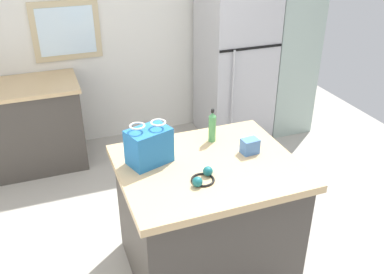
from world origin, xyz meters
TOP-DOWN VIEW (x-y plane):
  - ground at (0.00, 0.00)m, footprint 5.84×5.84m
  - back_wall at (-0.01, 2.35)m, footprint 4.86×0.13m
  - kitchen_island at (-0.07, 0.00)m, footprint 1.18×0.97m
  - refrigerator at (1.04, 1.91)m, footprint 0.72×0.76m
  - tall_cabinet at (1.68, 1.91)m, footprint 0.52×0.68m
  - sink_counter at (-1.42, 1.96)m, footprint 1.47×0.66m
  - shopping_bag at (-0.43, 0.16)m, footprint 0.32×0.26m
  - small_box at (0.25, 0.03)m, footprint 0.12×0.09m
  - bottle at (0.07, 0.28)m, footprint 0.05×0.05m
  - ear_defenders at (-0.18, -0.17)m, footprint 0.21×0.21m

SIDE VIEW (x-z plane):
  - ground at x=0.00m, z-range 0.00..0.00m
  - kitchen_island at x=-0.07m, z-range 0.00..0.90m
  - sink_counter at x=-1.42m, z-range -0.08..0.99m
  - refrigerator at x=1.04m, z-range 0.00..1.82m
  - ear_defenders at x=-0.18m, z-range 0.88..0.95m
  - small_box at x=0.25m, z-range 0.89..1.00m
  - bottle at x=0.07m, z-range 0.88..1.13m
  - shopping_bag at x=-0.43m, z-range 0.87..1.16m
  - tall_cabinet at x=1.68m, z-range 0.00..2.24m
  - back_wall at x=-0.01m, z-range 0.00..2.77m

